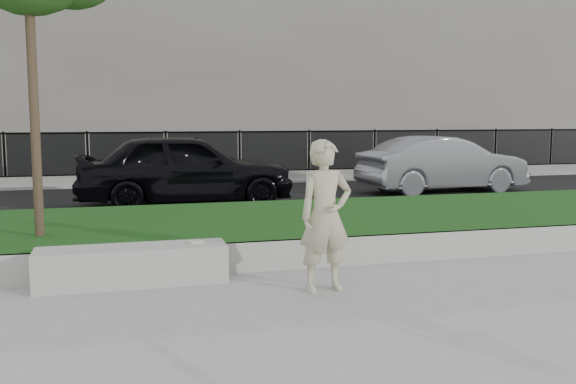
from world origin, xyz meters
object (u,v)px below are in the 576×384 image
object	(u,v)px
stone_bench	(132,265)
man	(325,216)
car_dark	(186,169)
book	(196,242)
car_silver	(443,164)

from	to	relation	value
stone_bench	man	world-z (taller)	man
stone_bench	man	size ratio (longest dim) A/B	1.28
stone_bench	car_dark	bearing A→B (deg)	78.24
stone_bench	car_dark	size ratio (longest dim) A/B	0.47
man	car_dark	bearing A→B (deg)	90.22
book	car_silver	size ratio (longest dim) A/B	0.04
book	car_silver	world-z (taller)	car_silver
car_silver	book	bearing A→B (deg)	129.19
stone_bench	car_silver	size ratio (longest dim) A/B	0.51
stone_bench	man	xyz separation A→B (m)	(2.19, -0.89, 0.66)
stone_bench	car_silver	distance (m)	10.99
man	car_silver	size ratio (longest dim) A/B	0.40
man	book	world-z (taller)	man
stone_bench	car_dark	world-z (taller)	car_dark
car_dark	car_silver	distance (m)	6.85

